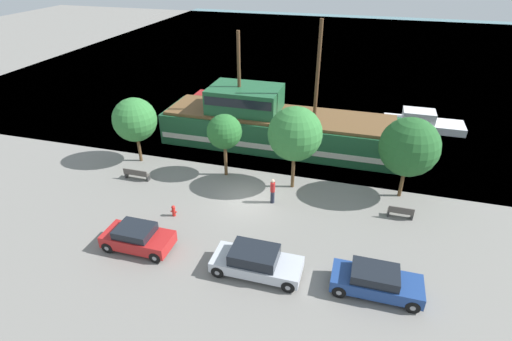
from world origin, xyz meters
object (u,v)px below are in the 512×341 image
(moored_boat_dockside, at_px, (422,122))
(bench_promenade_west, at_px, (136,174))
(parked_car_curb_front, at_px, (256,261))
(parked_car_curb_mid, at_px, (138,238))
(pedestrian_walking_near, at_px, (273,191))
(bench_promenade_east, at_px, (401,212))
(fire_hydrant, at_px, (174,210))
(pirate_ship, at_px, (275,125))
(parked_car_curb_rear, at_px, (376,281))
(moored_boat_outer, at_px, (228,98))

(moored_boat_dockside, bearing_deg, bench_promenade_west, -142.83)
(parked_car_curb_front, height_order, parked_car_curb_mid, parked_car_curb_front)
(parked_car_curb_mid, height_order, pedestrian_walking_near, pedestrian_walking_near)
(bench_promenade_east, bearing_deg, moored_boat_dockside, 81.62)
(pedestrian_walking_near, bearing_deg, fire_hydrant, -150.69)
(parked_car_curb_front, distance_m, bench_promenade_east, 10.31)
(pirate_ship, xyz_separation_m, moored_boat_dockside, (12.39, 7.20, -1.17))
(moored_boat_dockside, xyz_separation_m, parked_car_curb_rear, (-3.65, -22.22, 0.10))
(moored_boat_outer, distance_m, parked_car_curb_front, 25.96)
(moored_boat_dockside, relative_size, bench_promenade_east, 4.62)
(pedestrian_walking_near, bearing_deg, parked_car_curb_front, -83.49)
(moored_boat_outer, bearing_deg, pedestrian_walking_near, -61.80)
(parked_car_curb_front, distance_m, parked_car_curb_mid, 6.97)
(parked_car_curb_front, xyz_separation_m, pedestrian_walking_near, (-0.75, 6.58, 0.18))
(moored_boat_outer, bearing_deg, moored_boat_dockside, -4.08)
(moored_boat_outer, distance_m, bench_promenade_east, 24.24)
(parked_car_curb_mid, height_order, parked_car_curb_rear, parked_car_curb_mid)
(pirate_ship, height_order, bench_promenade_west, pirate_ship)
(moored_boat_dockside, distance_m, parked_car_curb_rear, 22.52)
(pirate_ship, xyz_separation_m, moored_boat_outer, (-7.36, 8.61, -1.18))
(parked_car_curb_mid, relative_size, bench_promenade_west, 2.04)
(parked_car_curb_mid, xyz_separation_m, fire_hydrant, (0.54, 3.36, -0.31))
(bench_promenade_west, bearing_deg, parked_car_curb_front, -31.40)
(parked_car_curb_front, height_order, pedestrian_walking_near, pedestrian_walking_near)
(parked_car_curb_rear, xyz_separation_m, bench_promenade_west, (-17.13, 6.47, -0.27))
(parked_car_curb_front, xyz_separation_m, fire_hydrant, (-6.43, 3.39, -0.33))
(moored_boat_dockside, bearing_deg, fire_hydrant, -130.13)
(pirate_ship, bearing_deg, pedestrian_walking_near, -77.43)
(parked_car_curb_rear, xyz_separation_m, fire_hydrant, (-12.47, 3.09, -0.31))
(moored_boat_dockside, relative_size, moored_boat_outer, 0.97)
(fire_hydrant, bearing_deg, pirate_ship, 72.64)
(bench_promenade_east, relative_size, bench_promenade_west, 0.81)
(moored_boat_outer, xyz_separation_m, bench_promenade_west, (-1.03, -17.16, -0.16))
(fire_hydrant, bearing_deg, parked_car_curb_front, -27.84)
(moored_boat_outer, relative_size, bench_promenade_west, 3.85)
(pirate_ship, distance_m, moored_boat_dockside, 14.38)
(bench_promenade_east, bearing_deg, parked_car_curb_rear, -101.44)
(pirate_ship, height_order, pedestrian_walking_near, pirate_ship)
(pedestrian_walking_near, bearing_deg, pirate_ship, 102.57)
(fire_hydrant, height_order, bench_promenade_west, bench_promenade_west)
(moored_boat_outer, bearing_deg, pirate_ship, -49.50)
(pirate_ship, relative_size, pedestrian_walking_near, 11.66)
(fire_hydrant, bearing_deg, parked_car_curb_mid, -99.20)
(moored_boat_dockside, height_order, parked_car_curb_mid, moored_boat_dockside)
(bench_promenade_east, distance_m, bench_promenade_west, 18.52)
(bench_promenade_west, bearing_deg, moored_boat_dockside, 37.17)
(parked_car_curb_mid, height_order, bench_promenade_east, parked_car_curb_mid)
(pirate_ship, bearing_deg, fire_hydrant, -107.36)
(moored_boat_dockside, height_order, bench_promenade_east, moored_boat_dockside)
(fire_hydrant, relative_size, bench_promenade_west, 0.40)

